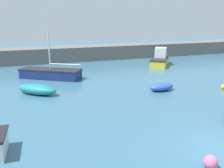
% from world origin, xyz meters
% --- Properties ---
extents(harbor_breakwater, '(56.64, 3.94, 1.98)m').
position_xyz_m(harbor_breakwater, '(0.00, 27.71, 0.99)').
color(harbor_breakwater, '#66605B').
rests_on(harbor_breakwater, ground_plane).
extents(fishing_dinghy_green, '(2.29, 1.32, 0.66)m').
position_xyz_m(fishing_dinghy_green, '(2.29, 9.78, 0.33)').
color(fishing_dinghy_green, '#2D56B7').
rests_on(fishing_dinghy_green, ground_plane).
extents(motorboat_grey_hull, '(4.60, 5.11, 2.22)m').
position_xyz_m(motorboat_grey_hull, '(8.36, 19.94, 0.73)').
color(motorboat_grey_hull, yellow).
rests_on(motorboat_grey_hull, ground_plane).
extents(sailboat_twin_hulled, '(6.04, 4.98, 4.57)m').
position_xyz_m(sailboat_twin_hulled, '(-5.69, 17.44, 0.50)').
color(sailboat_twin_hulled, navy).
rests_on(sailboat_twin_hulled, ground_plane).
extents(rowboat_white_midwater, '(3.44, 3.34, 0.81)m').
position_xyz_m(rowboat_white_midwater, '(-7.42, 12.39, 0.40)').
color(rowboat_white_midwater, teal).
rests_on(rowboat_white_midwater, ground_plane).
extents(mooring_buoy_pink, '(0.57, 0.57, 0.57)m').
position_xyz_m(mooring_buoy_pink, '(-1.87, -0.55, 0.28)').
color(mooring_buoy_pink, '#EA668C').
rests_on(mooring_buoy_pink, ground_plane).
extents(mooring_buoy_yellow, '(0.41, 0.41, 0.41)m').
position_xyz_m(mooring_buoy_yellow, '(7.41, 8.27, 0.20)').
color(mooring_buoy_yellow, yellow).
rests_on(mooring_buoy_yellow, ground_plane).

